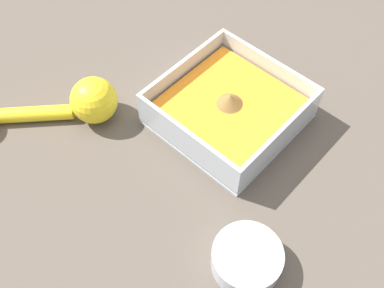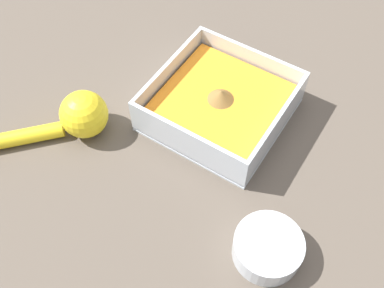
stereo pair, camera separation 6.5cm
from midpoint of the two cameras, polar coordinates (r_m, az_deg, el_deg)
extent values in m
plane|color=brown|center=(0.71, 1.95, 2.32)|extent=(4.00, 4.00, 0.00)
cube|color=silver|center=(0.72, 0.95, 3.72)|extent=(0.20, 0.20, 0.01)
cube|color=silver|center=(0.75, 4.94, 10.13)|extent=(0.20, 0.01, 0.06)
cube|color=silver|center=(0.65, -3.55, -0.10)|extent=(0.20, 0.01, 0.06)
cube|color=silver|center=(0.67, 8.01, 1.97)|extent=(0.01, 0.19, 0.06)
cube|color=silver|center=(0.73, -5.50, 8.50)|extent=(0.01, 0.19, 0.06)
cube|color=orange|center=(0.71, 0.97, 4.72)|extent=(0.18, 0.18, 0.03)
cone|color=brown|center=(0.69, 1.00, 6.04)|extent=(0.04, 0.04, 0.02)
cylinder|color=silver|center=(0.60, 6.45, -13.22)|extent=(0.09, 0.09, 0.04)
cylinder|color=brown|center=(0.60, 6.42, -13.36)|extent=(0.08, 0.08, 0.02)
sphere|color=yellow|center=(0.71, -16.15, 3.47)|extent=(0.07, 0.07, 0.07)
cylinder|color=yellow|center=(0.74, -23.35, 0.61)|extent=(0.11, 0.11, 0.02)
camera|label=1|loc=(0.03, 87.13, 4.12)|focal=42.00mm
camera|label=2|loc=(0.03, -92.87, -4.12)|focal=42.00mm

